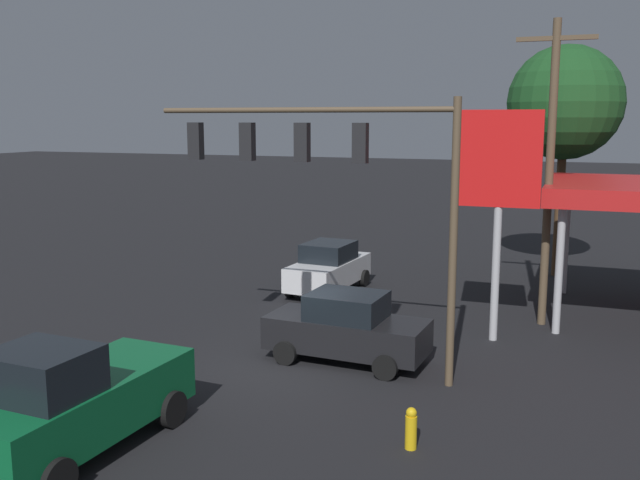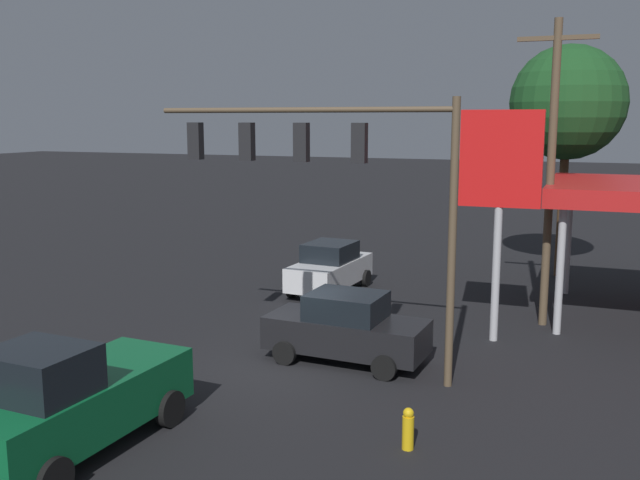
% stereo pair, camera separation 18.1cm
% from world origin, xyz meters
% --- Properties ---
extents(ground_plane, '(200.00, 200.00, 0.00)m').
position_xyz_m(ground_plane, '(0.00, 0.00, 0.00)').
color(ground_plane, black).
extents(traffic_signal_assembly, '(8.14, 0.43, 7.14)m').
position_xyz_m(traffic_signal_assembly, '(-1.04, 0.11, 5.43)').
color(traffic_signal_assembly, brown).
rests_on(traffic_signal_assembly, ground).
extents(utility_pole, '(2.40, 0.26, 9.65)m').
position_xyz_m(utility_pole, '(-6.08, -6.37, 5.11)').
color(utility_pole, brown).
rests_on(utility_pole, ground).
extents(price_sign, '(2.36, 0.27, 6.87)m').
position_xyz_m(price_sign, '(-4.83, -4.07, 5.08)').
color(price_sign, '#B7B7BC').
rests_on(price_sign, ground).
extents(sedan_far, '(4.49, 2.24, 1.93)m').
position_xyz_m(sedan_far, '(-1.30, -0.66, 0.95)').
color(sedan_far, black).
rests_on(sedan_far, ground).
extents(pickup_parked, '(2.49, 5.30, 2.40)m').
position_xyz_m(pickup_parked, '(2.00, 6.50, 1.11)').
color(pickup_parked, '#0C592D').
rests_on(pickup_parked, ground).
extents(sedan_waiting, '(2.31, 4.52, 1.93)m').
position_xyz_m(sedan_waiting, '(1.94, -8.04, 0.95)').
color(sedan_waiting, silver).
rests_on(sedan_waiting, ground).
extents(street_tree, '(4.70, 4.70, 9.63)m').
position_xyz_m(street_tree, '(-6.15, -14.24, 7.24)').
color(street_tree, '#4C331E').
rests_on(street_tree, ground).
extents(fire_hydrant, '(0.24, 0.24, 0.88)m').
position_xyz_m(fire_hydrant, '(-4.21, 3.90, 0.44)').
color(fire_hydrant, gold).
rests_on(fire_hydrant, ground).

